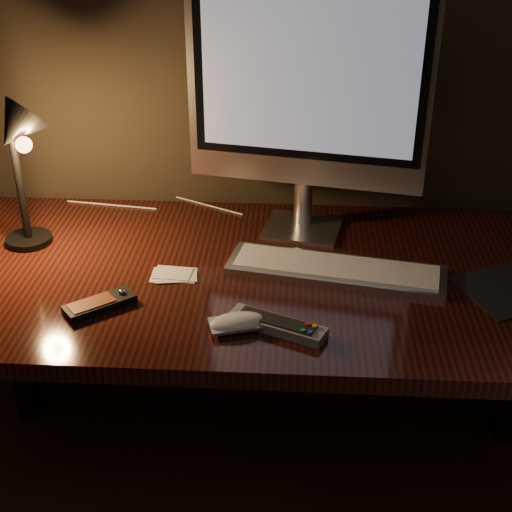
# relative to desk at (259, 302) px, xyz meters

# --- Properties ---
(desk) EXTENTS (1.60, 0.75, 0.75)m
(desk) POSITION_rel_desk_xyz_m (0.00, 0.00, 0.00)
(desk) COLOR black
(desk) RESTS_ON ground
(monitor) EXTENTS (0.57, 0.20, 0.60)m
(monitor) POSITION_rel_desk_xyz_m (0.10, 0.14, 0.48)
(monitor) COLOR silver
(monitor) RESTS_ON desk
(keyboard) EXTENTS (0.51, 0.23, 0.02)m
(keyboard) POSITION_rel_desk_xyz_m (0.18, -0.07, 0.14)
(keyboard) COLOR silver
(keyboard) RESTS_ON desk
(mouse) EXTENTS (0.13, 0.09, 0.02)m
(mouse) POSITION_rel_desk_xyz_m (-0.02, -0.31, 0.14)
(mouse) COLOR white
(mouse) RESTS_ON desk
(media_remote) EXTENTS (0.15, 0.14, 0.03)m
(media_remote) POSITION_rel_desk_xyz_m (-0.32, -0.25, 0.14)
(media_remote) COLOR black
(media_remote) RESTS_ON desk
(tv_remote) EXTENTS (0.20, 0.13, 0.03)m
(tv_remote) POSITION_rel_desk_xyz_m (0.05, -0.30, 0.14)
(tv_remote) COLOR gray
(tv_remote) RESTS_ON desk
(papers) EXTENTS (0.10, 0.07, 0.01)m
(papers) POSITION_rel_desk_xyz_m (-0.19, -0.10, 0.13)
(papers) COLOR white
(papers) RESTS_ON desk
(desk_lamp) EXTENTS (0.19, 0.20, 0.38)m
(desk_lamp) POSITION_rel_desk_xyz_m (-0.54, 0.00, 0.38)
(desk_lamp) COLOR black
(desk_lamp) RESTS_ON desk
(cable) EXTENTS (0.47, 0.17, 0.00)m
(cable) POSITION_rel_desk_xyz_m (-0.29, 0.26, 0.13)
(cable) COLOR white
(cable) RESTS_ON desk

